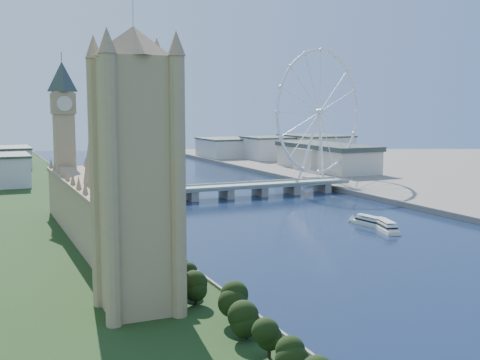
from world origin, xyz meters
TOP-DOWN VIEW (x-y plane):
  - tree_row at (-113.00, 66.00)m, footprint 8.34×200.34m
  - victoria_tower at (-135.00, 55.00)m, footprint 28.16×28.16m
  - parliament_range at (-128.00, 170.00)m, footprint 24.00×200.00m
  - big_ben at (-128.00, 278.00)m, footprint 20.02×20.02m
  - westminster_bridge at (0.00, 300.00)m, footprint 220.00×22.00m
  - london_eye at (119.98, 355.08)m, footprint 113.60×39.12m
  - county_hall at (175.00, 430.00)m, footprint 54.00×144.00m
  - city_skyline at (39.22, 560.08)m, footprint 505.00×280.00m
  - tour_boat_near at (36.65, 157.93)m, footprint 11.10×30.07m
  - tour_boat_far at (35.83, 141.78)m, footprint 16.44×31.97m

SIDE VIEW (x-z plane):
  - county_hall at x=175.00m, z-range -17.50..17.50m
  - tour_boat_near at x=36.65m, z-range -3.24..3.24m
  - tour_boat_far at x=35.83m, z-range -3.43..3.43m
  - westminster_bridge at x=0.00m, z-range 1.88..11.38m
  - tree_row at x=-113.00m, z-range -1.17..20.01m
  - city_skyline at x=39.22m, z-range 0.96..32.96m
  - parliament_range at x=-128.00m, z-range -16.52..53.48m
  - victoria_tower at x=-135.00m, z-range -1.51..110.49m
  - big_ben at x=-128.00m, z-range 11.57..121.57m
  - london_eye at x=119.98m, z-range 5.37..129.67m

